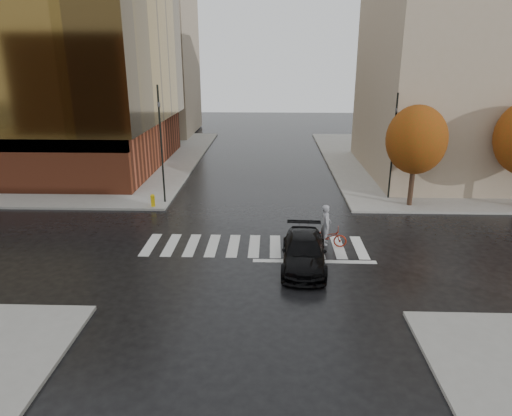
{
  "coord_description": "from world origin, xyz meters",
  "views": [
    {
      "loc": [
        0.84,
        -21.58,
        9.51
      ],
      "look_at": [
        0.08,
        0.84,
        2.0
      ],
      "focal_mm": 32.0,
      "sensor_mm": 36.0,
      "label": 1
    }
  ],
  "objects": [
    {
      "name": "ground",
      "position": [
        0.0,
        0.0,
        0.0
      ],
      "size": [
        120.0,
        120.0,
        0.0
      ],
      "primitive_type": "plane",
      "color": "black",
      "rests_on": "ground"
    },
    {
      "name": "sidewalk_nw",
      "position": [
        -21.0,
        21.0,
        0.07
      ],
      "size": [
        30.0,
        30.0,
        0.15
      ],
      "primitive_type": "cube",
      "color": "gray",
      "rests_on": "ground"
    },
    {
      "name": "sidewalk_ne",
      "position": [
        21.0,
        21.0,
        0.07
      ],
      "size": [
        30.0,
        30.0,
        0.15
      ],
      "primitive_type": "cube",
      "color": "gray",
      "rests_on": "ground"
    },
    {
      "name": "crosswalk",
      "position": [
        0.0,
        0.5,
        0.01
      ],
      "size": [
        12.0,
        3.0,
        0.01
      ],
      "primitive_type": "cube",
      "color": "silver",
      "rests_on": "ground"
    },
    {
      "name": "office_glass",
      "position": [
        -22.0,
        17.99,
        8.28
      ],
      "size": [
        27.0,
        19.0,
        16.0
      ],
      "color": "maroon",
      "rests_on": "sidewalk_nw"
    },
    {
      "name": "building_ne_tan",
      "position": [
        17.0,
        17.0,
        9.15
      ],
      "size": [
        16.0,
        16.0,
        18.0
      ],
      "primitive_type": "cube",
      "color": "gray",
      "rests_on": "sidewalk_ne"
    },
    {
      "name": "building_nw_far",
      "position": [
        -16.0,
        37.0,
        10.15
      ],
      "size": [
        14.0,
        12.0,
        20.0
      ],
      "primitive_type": "cube",
      "color": "gray",
      "rests_on": "sidewalk_nw"
    },
    {
      "name": "tree_ne_a",
      "position": [
        10.0,
        7.4,
        4.46
      ],
      "size": [
        3.8,
        3.8,
        6.5
      ],
      "color": "#301D15",
      "rests_on": "sidewalk_ne"
    },
    {
      "name": "sedan",
      "position": [
        2.43,
        -1.8,
        0.73
      ],
      "size": [
        2.35,
        5.18,
        1.47
      ],
      "primitive_type": "imported",
      "rotation": [
        0.0,
        0.0,
        -0.06
      ],
      "color": "black",
      "rests_on": "ground"
    },
    {
      "name": "cyclist",
      "position": [
        3.78,
        0.64,
        0.77
      ],
      "size": [
        2.08,
        0.97,
        2.27
      ],
      "rotation": [
        0.0,
        0.0,
        1.43
      ],
      "color": "maroon",
      "rests_on": "ground"
    },
    {
      "name": "traffic_light_nw",
      "position": [
        -6.3,
        7.51,
        4.55
      ],
      "size": [
        0.2,
        0.17,
        7.65
      ],
      "rotation": [
        0.0,
        0.0,
        -1.49
      ],
      "color": "black",
      "rests_on": "sidewalk_nw"
    },
    {
      "name": "traffic_light_ne",
      "position": [
        9.0,
        9.0,
        4.17
      ],
      "size": [
        0.19,
        0.21,
        7.1
      ],
      "rotation": [
        0.0,
        0.0,
        2.88
      ],
      "color": "black",
      "rests_on": "sidewalk_ne"
    },
    {
      "name": "fire_hydrant",
      "position": [
        -6.85,
        6.5,
        0.6
      ],
      "size": [
        0.29,
        0.29,
        0.82
      ],
      "color": "yellow",
      "rests_on": "sidewalk_nw"
    },
    {
      "name": "manhole",
      "position": [
        3.45,
        0.99,
        0.01
      ],
      "size": [
        0.66,
        0.66,
        0.01
      ],
      "primitive_type": "cylinder",
      "rotation": [
        0.0,
        0.0,
        0.04
      ],
      "color": "#402F17",
      "rests_on": "ground"
    }
  ]
}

